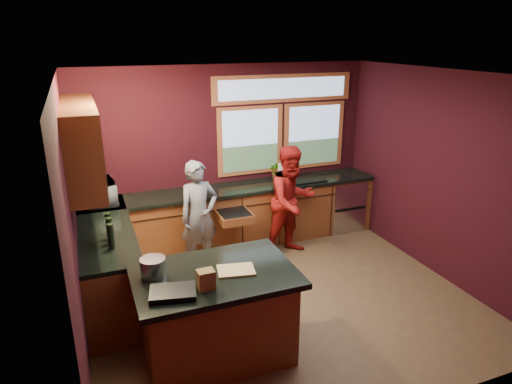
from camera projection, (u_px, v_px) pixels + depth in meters
floor at (281, 299)px, 5.64m from camera, size 4.50×4.50×0.00m
room_shell at (224, 156)px, 5.13m from camera, size 4.52×4.02×2.71m
back_counter at (248, 214)px, 7.05m from camera, size 4.50×0.64×0.93m
left_counter at (108, 262)px, 5.57m from camera, size 0.64×2.30×0.93m
island at (216, 314)px, 4.50m from camera, size 1.55×1.05×0.95m
person_grey at (199, 216)px, 6.17m from camera, size 0.63×0.49×1.54m
person_red at (292, 201)px, 6.58m from camera, size 0.91×0.77×1.64m
microwave at (100, 193)px, 6.12m from camera, size 0.45×0.61×0.31m
potted_plant at (279, 170)px, 7.08m from camera, size 0.30×0.26×0.33m
paper_towel at (282, 173)px, 7.05m from camera, size 0.12×0.12×0.28m
cutting_board at (236, 270)px, 4.37m from camera, size 0.39×0.31×0.02m
stock_pot at (153, 267)px, 4.27m from camera, size 0.24×0.24×0.18m
paper_bag at (206, 280)px, 4.05m from camera, size 0.15×0.13×0.18m
black_tray at (173, 293)px, 3.97m from camera, size 0.45×0.36×0.05m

